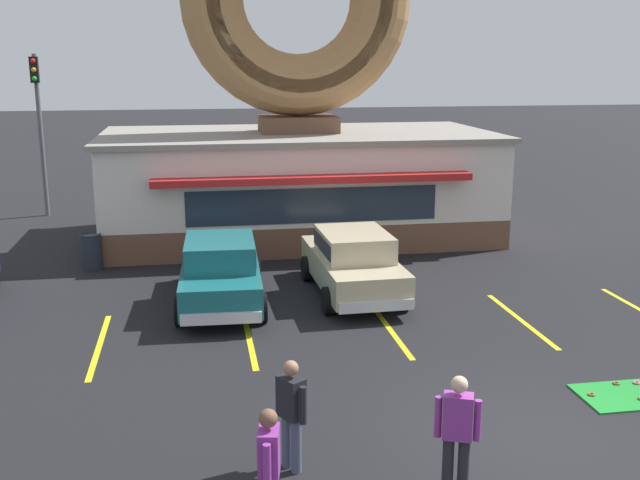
# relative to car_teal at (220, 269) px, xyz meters

# --- Properties ---
(ground_plane) EXTENTS (160.00, 160.00, 0.00)m
(ground_plane) POSITION_rel_car_teal_xyz_m (4.40, -7.20, -0.87)
(ground_plane) COLOR black
(donut_shop_building) EXTENTS (12.30, 6.75, 10.96)m
(donut_shop_building) POSITION_rel_car_teal_xyz_m (2.80, 6.74, 2.87)
(donut_shop_building) COLOR brown
(donut_shop_building) RESTS_ON ground
(mini_donut_near_left) EXTENTS (0.13, 0.13, 0.04)m
(mini_donut_near_left) POSITION_rel_car_teal_xyz_m (7.03, -5.74, -0.82)
(mini_donut_near_left) COLOR #D8667F
(mini_donut_near_left) RESTS_ON putting_mat
(mini_donut_far_centre) EXTENTS (0.13, 0.13, 0.04)m
(mini_donut_far_centre) POSITION_rel_car_teal_xyz_m (6.01, -6.05, -0.82)
(mini_donut_far_centre) COLOR brown
(mini_donut_far_centre) RESTS_ON putting_mat
(mini_donut_far_right) EXTENTS (0.13, 0.13, 0.04)m
(mini_donut_far_right) POSITION_rel_car_teal_xyz_m (6.67, -5.70, -0.82)
(mini_donut_far_right) COLOR brown
(mini_donut_far_right) RESTS_ON putting_mat
(car_teal) EXTENTS (2.11, 4.62, 1.60)m
(car_teal) POSITION_rel_car_teal_xyz_m (0.00, 0.00, 0.00)
(car_teal) COLOR #196066
(car_teal) RESTS_ON ground
(car_champagne) EXTENTS (2.06, 4.60, 1.60)m
(car_champagne) POSITION_rel_car_teal_xyz_m (3.19, 0.23, 0.00)
(car_champagne) COLOR #BCAD89
(car_champagne) RESTS_ON ground
(pedestrian_blue_sweater_man) EXTENTS (0.41, 0.51, 1.62)m
(pedestrian_blue_sweater_man) POSITION_rel_car_teal_xyz_m (0.67, -7.47, 0.02)
(pedestrian_blue_sweater_man) COLOR #474C66
(pedestrian_blue_sweater_man) RESTS_ON ground
(pedestrian_hooded_kid) EXTENTS (0.56, 0.36, 1.68)m
(pedestrian_hooded_kid) POSITION_rel_car_teal_xyz_m (2.70, -8.47, 0.06)
(pedestrian_hooded_kid) COLOR #232328
(pedestrian_hooded_kid) RESTS_ON ground
(pedestrian_leather_jacket_man) EXTENTS (0.31, 0.59, 1.68)m
(pedestrian_leather_jacket_man) POSITION_rel_car_teal_xyz_m (0.21, -8.98, 0.06)
(pedestrian_leather_jacket_man) COLOR #474C66
(pedestrian_leather_jacket_man) RESTS_ON ground
(trash_bin) EXTENTS (0.57, 0.57, 0.97)m
(trash_bin) POSITION_rel_car_teal_xyz_m (-3.36, 3.69, -0.37)
(trash_bin) COLOR #232833
(trash_bin) RESTS_ON ground
(traffic_light_pole) EXTENTS (0.28, 0.47, 5.80)m
(traffic_light_pole) POSITION_rel_car_teal_xyz_m (-5.89, 11.42, 2.84)
(traffic_light_pole) COLOR #595B60
(traffic_light_pole) RESTS_ON ground
(parking_stripe_far_left) EXTENTS (0.12, 3.60, 0.01)m
(parking_stripe_far_left) POSITION_rel_car_teal_xyz_m (-2.53, -2.20, -0.87)
(parking_stripe_far_left) COLOR yellow
(parking_stripe_far_left) RESTS_ON ground
(parking_stripe_left) EXTENTS (0.12, 3.60, 0.01)m
(parking_stripe_left) POSITION_rel_car_teal_xyz_m (0.47, -2.20, -0.87)
(parking_stripe_left) COLOR yellow
(parking_stripe_left) RESTS_ON ground
(parking_stripe_mid_left) EXTENTS (0.12, 3.60, 0.01)m
(parking_stripe_mid_left) POSITION_rel_car_teal_xyz_m (3.47, -2.20, -0.87)
(parking_stripe_mid_left) COLOR yellow
(parking_stripe_mid_left) RESTS_ON ground
(parking_stripe_centre) EXTENTS (0.12, 3.60, 0.01)m
(parking_stripe_centre) POSITION_rel_car_teal_xyz_m (6.47, -2.20, -0.87)
(parking_stripe_centre) COLOR yellow
(parking_stripe_centre) RESTS_ON ground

